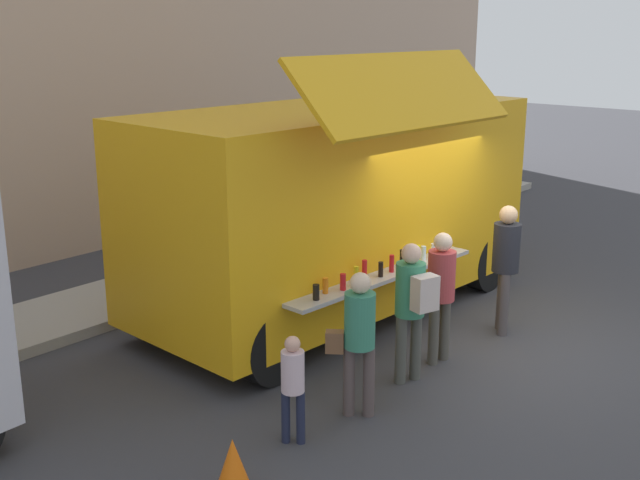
{
  "coord_description": "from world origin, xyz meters",
  "views": [
    {
      "loc": [
        -8.82,
        -4.65,
        4.06
      ],
      "look_at": [
        -1.23,
        1.85,
        1.3
      ],
      "focal_mm": 44.35,
      "sensor_mm": 36.0,
      "label": 1
    }
  ],
  "objects_px": {
    "traffic_cone_orange": "(233,467)",
    "customer_extra_browsing": "(505,258)",
    "child_near_queue": "(293,380)",
    "customer_rear_waiting": "(358,332)",
    "food_truck_main": "(337,203)",
    "customer_mid_with_backpack": "(412,299)",
    "customer_front_ordering": "(441,286)",
    "trash_bin": "(388,202)"
  },
  "relations": [
    {
      "from": "traffic_cone_orange",
      "to": "customer_extra_browsing",
      "type": "height_order",
      "value": "customer_extra_browsing"
    },
    {
      "from": "food_truck_main",
      "to": "customer_mid_with_backpack",
      "type": "height_order",
      "value": "food_truck_main"
    },
    {
      "from": "customer_front_ordering",
      "to": "child_near_queue",
      "type": "relative_size",
      "value": 1.45
    },
    {
      "from": "food_truck_main",
      "to": "traffic_cone_orange",
      "type": "distance_m",
      "value": 4.97
    },
    {
      "from": "child_near_queue",
      "to": "customer_rear_waiting",
      "type": "bearing_deg",
      "value": -41.8
    },
    {
      "from": "customer_mid_with_backpack",
      "to": "customer_rear_waiting",
      "type": "xyz_separation_m",
      "value": [
        -1.04,
        -0.03,
        -0.07
      ]
    },
    {
      "from": "trash_bin",
      "to": "customer_rear_waiting",
      "type": "height_order",
      "value": "customer_rear_waiting"
    },
    {
      "from": "customer_mid_with_backpack",
      "to": "customer_extra_browsing",
      "type": "distance_m",
      "value": 2.11
    },
    {
      "from": "customer_front_ordering",
      "to": "child_near_queue",
      "type": "bearing_deg",
      "value": 95.15
    },
    {
      "from": "food_truck_main",
      "to": "customer_rear_waiting",
      "type": "bearing_deg",
      "value": -133.75
    },
    {
      "from": "customer_mid_with_backpack",
      "to": "child_near_queue",
      "type": "height_order",
      "value": "customer_mid_with_backpack"
    },
    {
      "from": "traffic_cone_orange",
      "to": "food_truck_main",
      "type": "bearing_deg",
      "value": 28.51
    },
    {
      "from": "food_truck_main",
      "to": "customer_front_ordering",
      "type": "height_order",
      "value": "food_truck_main"
    },
    {
      "from": "child_near_queue",
      "to": "customer_extra_browsing",
      "type": "bearing_deg",
      "value": -35.53
    },
    {
      "from": "customer_front_ordering",
      "to": "customer_rear_waiting",
      "type": "bearing_deg",
      "value": 98.99
    },
    {
      "from": "trash_bin",
      "to": "child_near_queue",
      "type": "xyz_separation_m",
      "value": [
        -7.67,
        -4.39,
        0.17
      ]
    },
    {
      "from": "customer_rear_waiting",
      "to": "child_near_queue",
      "type": "height_order",
      "value": "customer_rear_waiting"
    },
    {
      "from": "customer_front_ordering",
      "to": "customer_rear_waiting",
      "type": "xyz_separation_m",
      "value": [
        -1.75,
        -0.09,
        -0.04
      ]
    },
    {
      "from": "traffic_cone_orange",
      "to": "child_near_queue",
      "type": "relative_size",
      "value": 0.48
    },
    {
      "from": "customer_rear_waiting",
      "to": "customer_extra_browsing",
      "type": "height_order",
      "value": "customer_extra_browsing"
    },
    {
      "from": "food_truck_main",
      "to": "child_near_queue",
      "type": "xyz_separation_m",
      "value": [
        -3.19,
        -2.07,
        -0.93
      ]
    },
    {
      "from": "traffic_cone_orange",
      "to": "child_near_queue",
      "type": "height_order",
      "value": "child_near_queue"
    },
    {
      "from": "food_truck_main",
      "to": "customer_front_ordering",
      "type": "xyz_separation_m",
      "value": [
        -0.57,
        -2.11,
        -0.62
      ]
    },
    {
      "from": "customer_mid_with_backpack",
      "to": "child_near_queue",
      "type": "distance_m",
      "value": 1.94
    },
    {
      "from": "trash_bin",
      "to": "customer_front_ordering",
      "type": "height_order",
      "value": "customer_front_ordering"
    },
    {
      "from": "traffic_cone_orange",
      "to": "customer_extra_browsing",
      "type": "xyz_separation_m",
      "value": [
        5.03,
        0.06,
        0.77
      ]
    },
    {
      "from": "food_truck_main",
      "to": "customer_rear_waiting",
      "type": "distance_m",
      "value": 3.27
    },
    {
      "from": "trash_bin",
      "to": "customer_extra_browsing",
      "type": "relative_size",
      "value": 0.58
    },
    {
      "from": "customer_rear_waiting",
      "to": "child_near_queue",
      "type": "bearing_deg",
      "value": 135.41
    },
    {
      "from": "customer_front_ordering",
      "to": "customer_mid_with_backpack",
      "type": "height_order",
      "value": "customer_mid_with_backpack"
    },
    {
      "from": "customer_extra_browsing",
      "to": "customer_front_ordering",
      "type": "bearing_deg",
      "value": 51.3
    },
    {
      "from": "customer_front_ordering",
      "to": "child_near_queue",
      "type": "height_order",
      "value": "customer_front_ordering"
    },
    {
      "from": "food_truck_main",
      "to": "customer_extra_browsing",
      "type": "relative_size",
      "value": 3.48
    },
    {
      "from": "traffic_cone_orange",
      "to": "customer_extra_browsing",
      "type": "relative_size",
      "value": 0.31
    },
    {
      "from": "trash_bin",
      "to": "child_near_queue",
      "type": "bearing_deg",
      "value": -150.19
    },
    {
      "from": "food_truck_main",
      "to": "traffic_cone_orange",
      "type": "xyz_separation_m",
      "value": [
        -4.2,
        -2.28,
        -1.33
      ]
    },
    {
      "from": "customer_rear_waiting",
      "to": "food_truck_main",
      "type": "bearing_deg",
      "value": 7.39
    },
    {
      "from": "customer_rear_waiting",
      "to": "customer_front_ordering",
      "type": "bearing_deg",
      "value": -33.09
    },
    {
      "from": "customer_front_ordering",
      "to": "customer_mid_with_backpack",
      "type": "xyz_separation_m",
      "value": [
        -0.71,
        -0.06,
        0.04
      ]
    },
    {
      "from": "customer_front_ordering",
      "to": "customer_rear_waiting",
      "type": "relative_size",
      "value": 1.03
    },
    {
      "from": "trash_bin",
      "to": "customer_extra_browsing",
      "type": "distance_m",
      "value": 5.86
    },
    {
      "from": "traffic_cone_orange",
      "to": "child_near_queue",
      "type": "xyz_separation_m",
      "value": [
        1.01,
        0.21,
        0.41
      ]
    }
  ]
}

